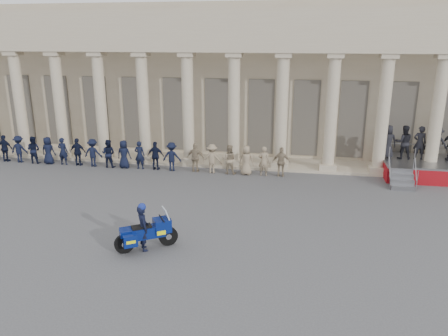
% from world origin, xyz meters
% --- Properties ---
extents(ground, '(90.00, 90.00, 0.00)m').
position_xyz_m(ground, '(0.00, 0.00, 0.00)').
color(ground, '#48484A').
rests_on(ground, ground).
extents(building, '(40.00, 12.50, 9.00)m').
position_xyz_m(building, '(-0.00, 14.74, 4.52)').
color(building, tan).
rests_on(building, ground).
extents(officer_rank, '(18.87, 0.60, 1.59)m').
position_xyz_m(officer_rank, '(-4.99, 6.66, 0.79)').
color(officer_rank, black).
rests_on(officer_rank, ground).
extents(reviewing_stand, '(4.87, 4.14, 2.66)m').
position_xyz_m(reviewing_stand, '(11.47, 8.07, 1.49)').
color(reviewing_stand, gray).
rests_on(reviewing_stand, ground).
extents(motorcycle, '(1.94, 1.52, 1.43)m').
position_xyz_m(motorcycle, '(-0.05, -2.42, 0.62)').
color(motorcycle, black).
rests_on(motorcycle, ground).
extents(rider, '(0.65, 0.71, 1.72)m').
position_xyz_m(rider, '(-0.15, -2.49, 0.86)').
color(rider, black).
rests_on(rider, ground).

